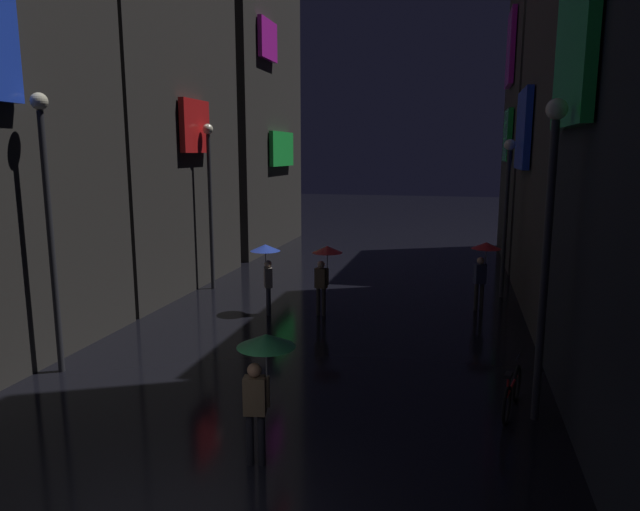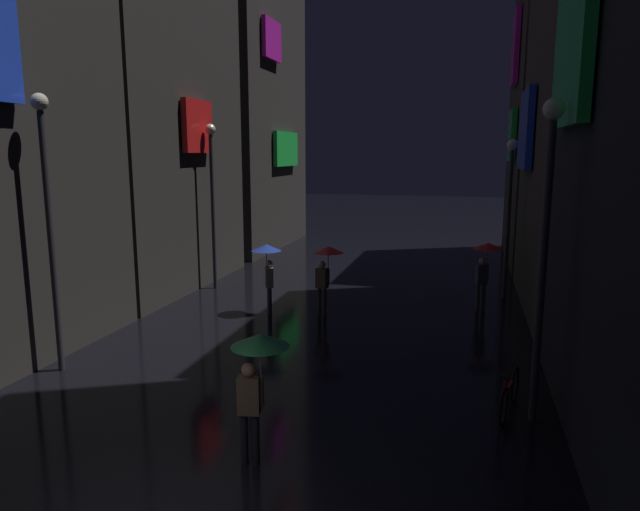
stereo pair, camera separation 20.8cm
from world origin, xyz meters
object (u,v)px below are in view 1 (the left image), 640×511
at_px(pedestrian_foreground_right_red, 484,257).
at_px(streetlamp_left_far, 210,188).
at_px(pedestrian_midstreet_left_green, 262,363).
at_px(pedestrian_midstreet_centre_red, 325,261).
at_px(bicycle_parked_at_storefront, 512,393).
at_px(pedestrian_far_right_blue, 266,260).
at_px(streetlamp_right_near, 548,227).
at_px(streetlamp_left_near, 48,205).
at_px(streetlamp_right_far, 507,199).

xyz_separation_m(pedestrian_foreground_right_red, streetlamp_left_far, (-9.30, 0.61, 1.93)).
distance_m(pedestrian_midstreet_left_green, pedestrian_foreground_right_red, 10.71).
distance_m(pedestrian_midstreet_centre_red, bicycle_parked_at_storefront, 7.43).
distance_m(pedestrian_far_right_blue, bicycle_parked_at_storefront, 8.58).
bearing_deg(pedestrian_foreground_right_red, streetlamp_right_near, -84.64).
bearing_deg(pedestrian_foreground_right_red, streetlamp_left_near, -141.06).
xyz_separation_m(streetlamp_left_near, streetlamp_right_far, (10.00, 9.33, -0.43)).
xyz_separation_m(pedestrian_far_right_blue, streetlamp_right_near, (7.06, -5.46, 1.89)).
xyz_separation_m(pedestrian_midstreet_left_green, streetlamp_left_far, (-5.68, 10.69, 1.93)).
height_order(pedestrian_foreground_right_red, streetlamp_right_near, streetlamp_right_near).
relative_size(pedestrian_midstreet_left_green, streetlamp_left_near, 0.35).
bearing_deg(streetlamp_right_far, streetlamp_right_near, -90.00).
bearing_deg(pedestrian_far_right_blue, pedestrian_foreground_right_red, 17.45).
bearing_deg(bicycle_parked_at_storefront, pedestrian_far_right_blue, 141.61).
bearing_deg(streetlamp_right_near, pedestrian_midstreet_centre_red, 133.13).
height_order(pedestrian_midstreet_left_green, streetlamp_left_near, streetlamp_left_near).
bearing_deg(streetlamp_left_far, pedestrian_midstreet_centre_red, -27.21).
bearing_deg(streetlamp_left_near, pedestrian_foreground_right_red, 38.94).
height_order(bicycle_parked_at_storefront, streetlamp_right_near, streetlamp_right_near).
bearing_deg(pedestrian_midstreet_left_green, pedestrian_midstreet_centre_red, 96.63).
xyz_separation_m(pedestrian_midstreet_left_green, bicycle_parked_at_storefront, (3.92, 2.81, -1.28)).
xyz_separation_m(streetlamp_right_near, streetlamp_left_far, (-10.00, 8.06, 0.04)).
bearing_deg(pedestrian_midstreet_centre_red, streetlamp_right_far, 34.53).
relative_size(pedestrian_midstreet_left_green, streetlamp_left_far, 0.37).
bearing_deg(streetlamp_right_far, pedestrian_far_right_blue, -151.59).
height_order(pedestrian_midstreet_centre_red, bicycle_parked_at_storefront, pedestrian_midstreet_centre_red).
distance_m(pedestrian_foreground_right_red, streetlamp_right_near, 7.72).
distance_m(bicycle_parked_at_storefront, streetlamp_right_near, 3.20).
bearing_deg(pedestrian_foreground_right_red, streetlamp_left_far, 176.25).
bearing_deg(streetlamp_right_far, pedestrian_midstreet_centre_red, -145.47).
distance_m(pedestrian_midstreet_left_green, streetlamp_right_near, 5.40).
bearing_deg(pedestrian_far_right_blue, streetlamp_left_far, 138.46).
relative_size(pedestrian_midstreet_centre_red, pedestrian_foreground_right_red, 1.00).
distance_m(pedestrian_far_right_blue, pedestrian_midstreet_centre_red, 1.78).
relative_size(streetlamp_right_near, streetlamp_right_far, 1.09).
distance_m(streetlamp_left_near, streetlamp_right_far, 13.69).
bearing_deg(streetlamp_right_near, pedestrian_far_right_blue, 142.29).
bearing_deg(streetlamp_left_near, pedestrian_far_right_blue, 61.91).
bearing_deg(pedestrian_midstreet_left_green, pedestrian_foreground_right_red, 70.23).
relative_size(pedestrian_midstreet_left_green, pedestrian_foreground_right_red, 1.00).
height_order(pedestrian_midstreet_centre_red, streetlamp_right_near, streetlamp_right_near).
bearing_deg(streetlamp_right_far, bicycle_parked_at_storefront, -92.54).
xyz_separation_m(pedestrian_far_right_blue, streetlamp_right_far, (7.06, 3.82, 1.64)).
height_order(streetlamp_left_near, streetlamp_right_near, streetlamp_left_near).
bearing_deg(pedestrian_midstreet_left_green, pedestrian_far_right_blue, 108.68).
distance_m(pedestrian_midstreet_centre_red, streetlamp_left_near, 7.68).
relative_size(pedestrian_midstreet_left_green, streetlamp_right_far, 0.40).
distance_m(pedestrian_far_right_blue, streetlamp_left_near, 6.58).
xyz_separation_m(streetlamp_right_far, streetlamp_left_far, (-10.00, -1.21, 0.29)).
bearing_deg(pedestrian_far_right_blue, bicycle_parked_at_storefront, -38.39).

